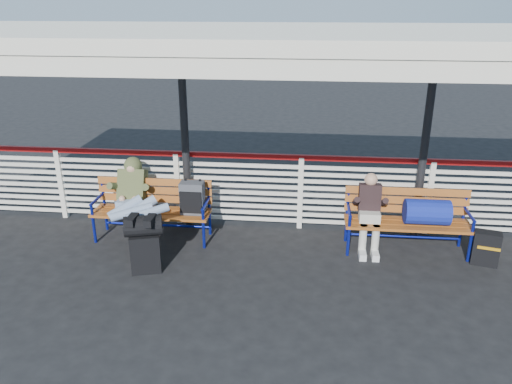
# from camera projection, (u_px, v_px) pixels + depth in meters

# --- Properties ---
(ground) EXTENTS (60.00, 60.00, 0.00)m
(ground) POSITION_uv_depth(u_px,v_px,m) (296.00, 290.00, 6.43)
(ground) COLOR black
(ground) RESTS_ON ground
(fence) EXTENTS (12.08, 0.08, 1.24)m
(fence) POSITION_uv_depth(u_px,v_px,m) (300.00, 190.00, 7.95)
(fence) COLOR silver
(fence) RESTS_ON ground
(canopy) EXTENTS (12.60, 3.60, 3.16)m
(canopy) POSITION_uv_depth(u_px,v_px,m) (305.00, 39.00, 6.13)
(canopy) COLOR silver
(canopy) RESTS_ON ground
(luggage_stack) EXTENTS (0.55, 0.40, 0.82)m
(luggage_stack) POSITION_uv_depth(u_px,v_px,m) (145.00, 242.00, 6.72)
(luggage_stack) COLOR black
(luggage_stack) RESTS_ON ground
(bench_left) EXTENTS (1.80, 0.56, 0.96)m
(bench_left) POSITION_uv_depth(u_px,v_px,m) (167.00, 202.00, 7.61)
(bench_left) COLOR #AF5B21
(bench_left) RESTS_ON ground
(bench_right) EXTENTS (1.80, 0.56, 0.92)m
(bench_right) POSITION_uv_depth(u_px,v_px,m) (418.00, 213.00, 7.21)
(bench_right) COLOR #AF5B21
(bench_right) RESTS_ON ground
(traveler_man) EXTENTS (0.94, 1.64, 0.77)m
(traveler_man) POSITION_uv_depth(u_px,v_px,m) (135.00, 204.00, 7.30)
(traveler_man) COLOR #859FB4
(traveler_man) RESTS_ON ground
(companion_person) EXTENTS (0.32, 0.66, 1.15)m
(companion_person) POSITION_uv_depth(u_px,v_px,m) (370.00, 212.00, 7.28)
(companion_person) COLOR beige
(companion_person) RESTS_ON ground
(suitcase_side) EXTENTS (0.39, 0.29, 0.49)m
(suitcase_side) POSITION_uv_depth(u_px,v_px,m) (486.00, 248.00, 6.98)
(suitcase_side) COLOR black
(suitcase_side) RESTS_ON ground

